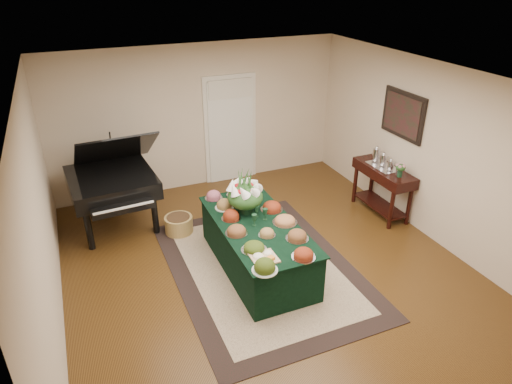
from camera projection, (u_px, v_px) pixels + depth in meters
name	position (u px, v px, depth m)	size (l,w,h in m)	color
ground	(264.00, 264.00, 6.67)	(6.00, 6.00, 0.00)	black
area_rug	(262.00, 268.00, 6.58)	(2.47, 3.46, 0.01)	black
kitchen_doorway	(231.00, 130.00, 8.85)	(1.05, 0.07, 2.10)	silver
buffet_table	(257.00, 246.00, 6.46)	(1.04, 2.18, 0.72)	black
food_platters	(257.00, 222.00, 6.25)	(1.05, 2.35, 0.12)	silver
cutting_board	(263.00, 255.00, 5.57)	(0.31, 0.31, 0.10)	tan
green_goblets	(259.00, 215.00, 6.34)	(0.28, 0.28, 0.18)	#14331F
floral_centerpiece	(245.00, 193.00, 6.46)	(0.53, 0.53, 0.53)	#14331F
grand_piano	(112.00, 181.00, 7.31)	(1.49, 1.66, 1.63)	black
wicker_basket	(179.00, 225.00, 7.40)	(0.45, 0.45, 0.28)	olive
mahogany_sideboard	(383.00, 178.00, 7.76)	(0.45, 1.22, 0.86)	black
tea_service	(385.00, 161.00, 7.62)	(0.34, 0.74, 0.30)	silver
pink_bouquet	(401.00, 168.00, 7.29)	(0.18, 0.18, 0.23)	#14331F
wall_painting	(403.00, 115.00, 7.34)	(0.05, 0.95, 0.75)	black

